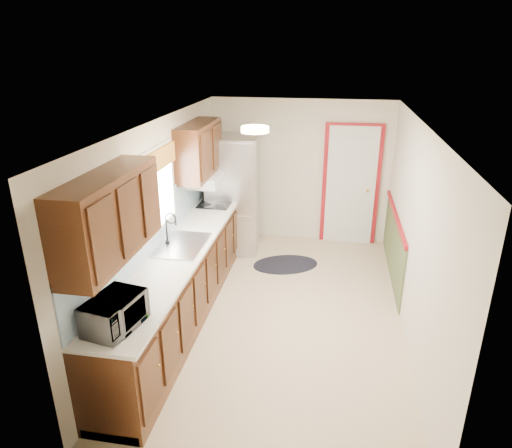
% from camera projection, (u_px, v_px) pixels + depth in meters
% --- Properties ---
extents(room_shell, '(3.20, 5.20, 2.52)m').
position_uv_depth(room_shell, '(283.00, 226.00, 5.41)').
color(room_shell, beige).
rests_on(room_shell, ground).
extents(kitchen_run, '(0.63, 4.00, 2.20)m').
position_uv_depth(kitchen_run, '(177.00, 258.00, 5.48)').
color(kitchen_run, '#3A1D0D').
rests_on(kitchen_run, ground).
extents(back_wall_trim, '(1.12, 2.30, 2.08)m').
position_uv_depth(back_wall_trim, '(359.00, 198.00, 7.39)').
color(back_wall_trim, maroon).
rests_on(back_wall_trim, ground).
extents(ceiling_fixture, '(0.30, 0.30, 0.06)m').
position_uv_depth(ceiling_fixture, '(255.00, 129.00, 4.85)').
color(ceiling_fixture, '#FFD88C').
rests_on(ceiling_fixture, room_shell).
extents(microwave, '(0.38, 0.57, 0.35)m').
position_uv_depth(microwave, '(114.00, 310.00, 3.84)').
color(microwave, white).
rests_on(microwave, kitchen_run).
extents(refrigerator, '(0.85, 0.82, 1.89)m').
position_uv_depth(refrigerator, '(233.00, 195.00, 7.35)').
color(refrigerator, '#B7B7BC').
rests_on(refrigerator, ground).
extents(rug, '(1.18, 0.96, 0.01)m').
position_uv_depth(rug, '(285.00, 264.00, 7.11)').
color(rug, black).
rests_on(rug, ground).
extents(cooktop, '(0.47, 0.57, 0.02)m').
position_uv_depth(cooktop, '(216.00, 203.00, 6.96)').
color(cooktop, black).
rests_on(cooktop, kitchen_run).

